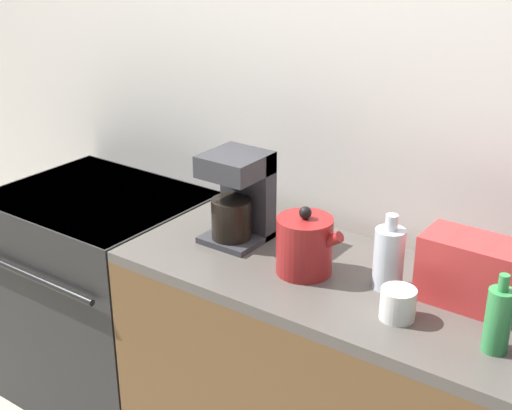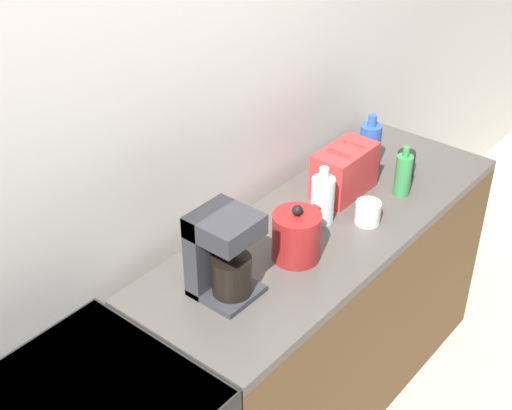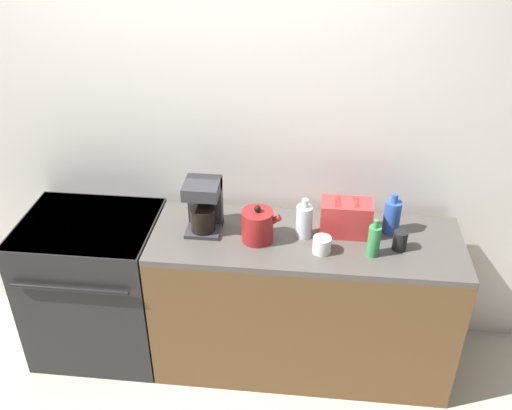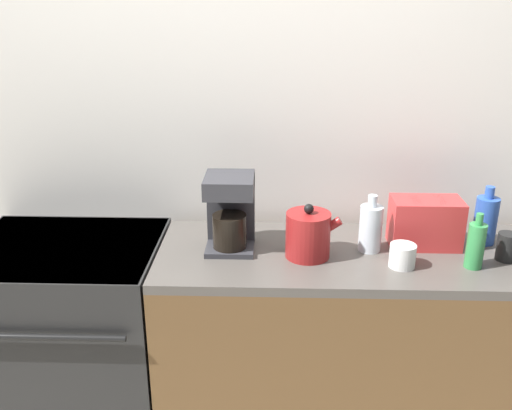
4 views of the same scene
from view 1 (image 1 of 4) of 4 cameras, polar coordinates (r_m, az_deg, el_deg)
name	(u,v)px [view 1 (image 1 of 4)]	position (r m, az deg, el deg)	size (l,w,h in m)	color
wall_back	(290,97)	(2.51, 2.70, 8.65)	(8.00, 0.05, 2.60)	silver
stove	(105,296)	(2.95, -11.96, -7.15)	(0.76, 0.66, 0.90)	black
kettle	(305,245)	(2.11, 3.93, -3.22)	(0.21, 0.17, 0.21)	maroon
toaster	(471,271)	(2.03, 16.83, -5.10)	(0.27, 0.15, 0.19)	red
coffee_maker	(239,195)	(2.29, -1.35, 0.84)	(0.19, 0.19, 0.30)	#333338
bottle_green	(498,319)	(1.84, 18.81, -8.64)	(0.06, 0.06, 0.21)	#338C47
bottle_clear	(389,257)	(2.05, 10.58, -4.14)	(0.09, 0.09, 0.23)	silver
cup_white	(398,304)	(1.93, 11.28, -7.76)	(0.10, 0.10, 0.09)	white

